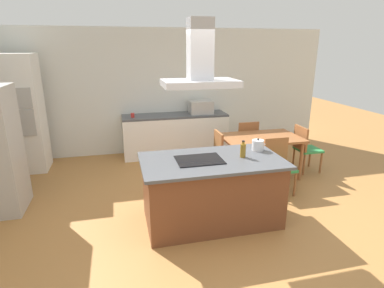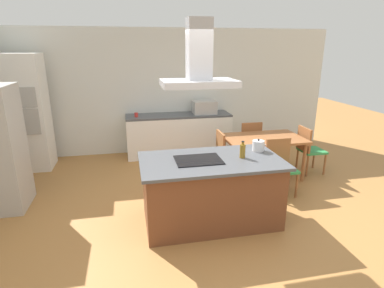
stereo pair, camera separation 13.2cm
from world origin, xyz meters
The scene contains 16 objects.
ground centered at (0.00, 1.50, 0.00)m, with size 16.00×16.00×0.00m, color #AD753D.
wall_back centered at (0.00, 3.25, 1.35)m, with size 7.20×0.10×2.70m, color silver.
kitchen_island centered at (0.00, 0.00, 0.45)m, with size 1.86×1.04×0.90m.
cooktop centered at (-0.17, 0.00, 0.91)m, with size 0.60×0.44×0.01m, color black.
tea_kettle centered at (0.74, 0.20, 0.98)m, with size 0.22×0.17×0.18m.
olive_oil_bottle centered at (0.42, -0.02, 1.00)m, with size 0.08×0.08×0.23m.
back_counter centered at (0.04, 2.88, 0.45)m, with size 2.27×0.62×0.90m.
countertop_microwave centered at (0.62, 2.88, 1.04)m, with size 0.50×0.38×0.28m, color #B2AFAA.
coffee_mug_red centered at (-0.86, 2.81, 0.95)m, with size 0.08×0.08×0.09m, color red.
wall_oven_stack centered at (-2.90, 2.65, 1.10)m, with size 0.70×0.66×2.20m.
dining_table centered at (1.34, 1.31, 0.67)m, with size 1.40×0.90×0.75m.
chair_at_right_end centered at (2.25, 1.31, 0.51)m, with size 0.42×0.42×0.89m.
chair_facing_back_wall centered at (1.34, 1.98, 0.51)m, with size 0.42×0.42×0.89m.
chair_facing_island centered at (1.34, 0.65, 0.51)m, with size 0.42×0.42×0.89m.
chair_at_left_end centered at (0.42, 1.31, 0.51)m, with size 0.42×0.42×0.89m.
range_hood centered at (-0.17, 0.00, 2.10)m, with size 0.90×0.55×0.78m.
Camera 1 is at (-1.16, -3.68, 2.31)m, focal length 29.26 mm.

